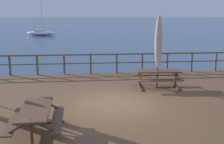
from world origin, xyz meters
name	(u,v)px	position (x,y,z in m)	size (l,w,h in m)	color
ground_plane	(114,126)	(0.00, 0.00, 0.00)	(600.00, 600.00, 0.00)	navy
wooden_deck	(114,115)	(0.00, 0.00, 0.45)	(15.95, 10.67, 0.90)	brown
railing_waterside_far	(104,60)	(0.00, 5.19, 1.63)	(15.75, 0.10, 1.09)	brown
picnic_table_mid_right	(158,75)	(2.18, 2.03, 1.46)	(2.05, 1.53, 0.78)	brown
picnic_table_front_left	(36,116)	(-2.37, -2.46, 1.46)	(1.46, 2.01, 0.78)	brown
patio_umbrella_short_back	(158,42)	(2.13, 1.96, 2.92)	(0.32, 0.32, 3.19)	#4C3828
sailboat_distant	(41,33)	(-9.21, 44.70, 0.51)	(6.20, 3.71, 7.72)	white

